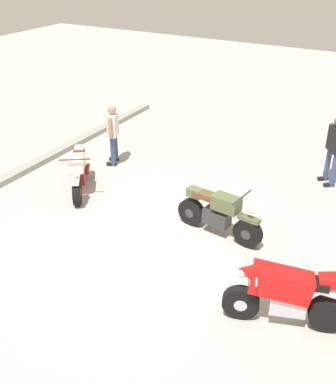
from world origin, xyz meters
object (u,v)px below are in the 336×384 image
at_px(person_in_white_shirt, 113,131).
at_px(person_in_black_shirt, 335,146).
at_px(motorcycle_red_sportbike, 285,294).
at_px(motorcycle_olive_vintage, 219,214).
at_px(motorcycle_cream_vintage, 79,172).

bearing_deg(person_in_white_shirt, person_in_black_shirt, 174.20).
height_order(motorcycle_red_sportbike, person_in_black_shirt, person_in_black_shirt).
distance_m(motorcycle_olive_vintage, motorcycle_cream_vintage, 3.72).
height_order(motorcycle_red_sportbike, motorcycle_olive_vintage, motorcycle_red_sportbike).
bearing_deg(motorcycle_olive_vintage, motorcycle_red_sportbike, -35.88).
relative_size(motorcycle_olive_vintage, person_in_white_shirt, 1.19).
height_order(motorcycle_cream_vintage, person_in_black_shirt, person_in_black_shirt).
bearing_deg(person_in_white_shirt, motorcycle_cream_vintage, 72.28).
relative_size(motorcycle_olive_vintage, motorcycle_cream_vintage, 1.16).
relative_size(motorcycle_red_sportbike, motorcycle_cream_vintage, 1.13).
distance_m(person_in_white_shirt, person_in_black_shirt, 5.63).
xyz_separation_m(motorcycle_red_sportbike, motorcycle_olive_vintage, (1.80, 1.94, -0.11)).
distance_m(motorcycle_olive_vintage, person_in_black_shirt, 3.82).
distance_m(motorcycle_cream_vintage, person_in_black_shirt, 6.23).
bearing_deg(motorcycle_olive_vintage, person_in_black_shirt, 74.12).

